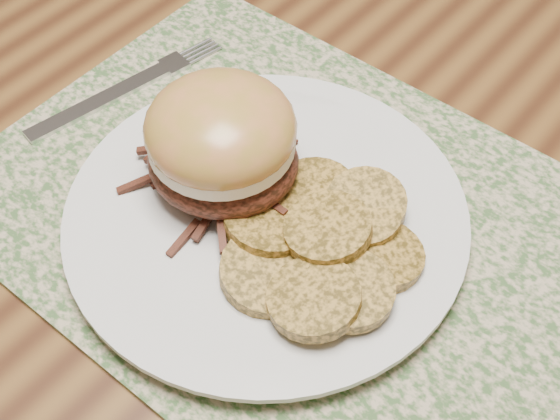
% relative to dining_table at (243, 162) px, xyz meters
% --- Properties ---
extents(dining_table, '(1.50, 0.90, 0.75)m').
position_rel_dining_table_xyz_m(dining_table, '(0.00, 0.00, 0.00)').
color(dining_table, brown).
rests_on(dining_table, ground).
extents(placemat, '(0.45, 0.33, 0.00)m').
position_rel_dining_table_xyz_m(placemat, '(0.11, -0.07, 0.08)').
color(placemat, '#3C5D2F').
rests_on(placemat, dining_table).
extents(dinner_plate, '(0.26, 0.26, 0.02)m').
position_rel_dining_table_xyz_m(dinner_plate, '(0.10, -0.09, 0.09)').
color(dinner_plate, silver).
rests_on(dinner_plate, placemat).
extents(pork_sandwich, '(0.12, 0.12, 0.08)m').
position_rel_dining_table_xyz_m(pork_sandwich, '(0.06, -0.09, 0.14)').
color(pork_sandwich, black).
rests_on(pork_sandwich, dinner_plate).
extents(roasted_potatoes, '(0.15, 0.16, 0.03)m').
position_rel_dining_table_xyz_m(roasted_potatoes, '(0.15, -0.09, 0.11)').
color(roasted_potatoes, '#A87C31').
rests_on(roasted_potatoes, dinner_plate).
extents(fork, '(0.05, 0.18, 0.00)m').
position_rel_dining_table_xyz_m(fork, '(-0.07, -0.05, 0.09)').
color(fork, silver).
rests_on(fork, placemat).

